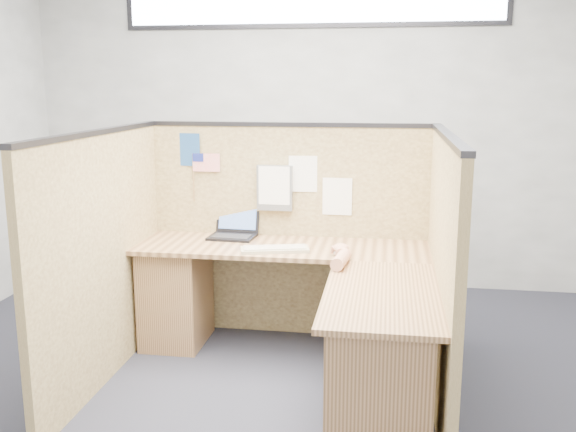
% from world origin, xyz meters
% --- Properties ---
extents(floor, '(5.00, 5.00, 0.00)m').
position_xyz_m(floor, '(0.00, 0.00, 0.00)').
color(floor, black).
rests_on(floor, ground).
extents(wall_back, '(5.00, 0.00, 5.00)m').
position_xyz_m(wall_back, '(0.00, 2.25, 1.40)').
color(wall_back, gray).
rests_on(wall_back, floor).
extents(wall_front, '(5.00, 0.00, 5.00)m').
position_xyz_m(wall_front, '(0.00, -2.25, 1.40)').
color(wall_front, gray).
rests_on(wall_front, floor).
extents(clerestory_window, '(3.30, 0.04, 0.38)m').
position_xyz_m(clerestory_window, '(0.00, 2.23, 2.45)').
color(clerestory_window, '#232328').
rests_on(clerestory_window, wall_back).
extents(cubicle_partitions, '(2.06, 1.83, 1.53)m').
position_xyz_m(cubicle_partitions, '(0.00, 0.43, 0.77)').
color(cubicle_partitions, brown).
rests_on(cubicle_partitions, floor).
extents(l_desk, '(1.95, 1.75, 0.73)m').
position_xyz_m(l_desk, '(0.18, 0.29, 0.39)').
color(l_desk, brown).
rests_on(l_desk, floor).
extents(laptop, '(0.33, 0.32, 0.23)m').
position_xyz_m(laptop, '(-0.38, 0.89, 0.79)').
color(laptop, black).
rests_on(laptop, l_desk).
extents(keyboard, '(0.46, 0.26, 0.03)m').
position_xyz_m(keyboard, '(-0.02, 0.53, 0.74)').
color(keyboard, '#9D967A').
rests_on(keyboard, l_desk).
extents(mouse, '(0.13, 0.10, 0.05)m').
position_xyz_m(mouse, '(0.41, 0.48, 0.75)').
color(mouse, silver).
rests_on(mouse, l_desk).
extents(hand_forearm, '(0.12, 0.42, 0.09)m').
position_xyz_m(hand_forearm, '(0.42, 0.32, 0.77)').
color(hand_forearm, tan).
rests_on(hand_forearm, l_desk).
extents(blue_poster, '(0.17, 0.03, 0.23)m').
position_xyz_m(blue_poster, '(-0.72, 0.97, 1.33)').
color(blue_poster, navy).
rests_on(blue_poster, cubicle_partitions).
extents(american_flag, '(0.20, 0.01, 0.35)m').
position_xyz_m(american_flag, '(-0.61, 0.96, 1.23)').
color(american_flag, olive).
rests_on(american_flag, cubicle_partitions).
extents(file_holder, '(0.25, 0.05, 0.32)m').
position_xyz_m(file_holder, '(-0.09, 0.94, 1.08)').
color(file_holder, slate).
rests_on(file_holder, cubicle_partitions).
extents(paper_left, '(0.20, 0.02, 0.25)m').
position_xyz_m(paper_left, '(0.10, 0.97, 1.18)').
color(paper_left, white).
rests_on(paper_left, cubicle_partitions).
extents(paper_right, '(0.20, 0.01, 0.26)m').
position_xyz_m(paper_right, '(0.34, 0.97, 1.02)').
color(paper_right, white).
rests_on(paper_right, cubicle_partitions).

